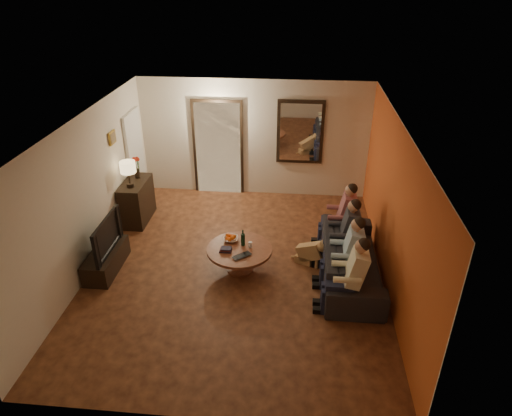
# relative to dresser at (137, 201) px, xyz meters

# --- Properties ---
(floor) EXTENTS (5.00, 6.00, 0.01)m
(floor) POSITION_rel_dresser_xyz_m (2.25, -1.51, -0.43)
(floor) COLOR #3B1B10
(floor) RESTS_ON ground
(ceiling) EXTENTS (5.00, 6.00, 0.01)m
(ceiling) POSITION_rel_dresser_xyz_m (2.25, -1.51, 2.17)
(ceiling) COLOR white
(ceiling) RESTS_ON back_wall
(back_wall) EXTENTS (5.00, 0.02, 2.60)m
(back_wall) POSITION_rel_dresser_xyz_m (2.25, 1.49, 0.87)
(back_wall) COLOR beige
(back_wall) RESTS_ON floor
(front_wall) EXTENTS (5.00, 0.02, 2.60)m
(front_wall) POSITION_rel_dresser_xyz_m (2.25, -4.51, 0.87)
(front_wall) COLOR beige
(front_wall) RESTS_ON floor
(left_wall) EXTENTS (0.02, 6.00, 2.60)m
(left_wall) POSITION_rel_dresser_xyz_m (-0.25, -1.51, 0.87)
(left_wall) COLOR beige
(left_wall) RESTS_ON floor
(right_wall) EXTENTS (0.02, 6.00, 2.60)m
(right_wall) POSITION_rel_dresser_xyz_m (4.75, -1.51, 0.87)
(right_wall) COLOR beige
(right_wall) RESTS_ON floor
(orange_accent) EXTENTS (0.01, 6.00, 2.60)m
(orange_accent) POSITION_rel_dresser_xyz_m (4.74, -1.51, 0.87)
(orange_accent) COLOR #DC5A25
(orange_accent) RESTS_ON right_wall
(kitchen_doorway) EXTENTS (1.00, 0.06, 2.10)m
(kitchen_doorway) POSITION_rel_dresser_xyz_m (1.45, 1.47, 0.62)
(kitchen_doorway) COLOR #FFE0A5
(kitchen_doorway) RESTS_ON floor
(door_trim) EXTENTS (1.12, 0.04, 2.22)m
(door_trim) POSITION_rel_dresser_xyz_m (1.45, 1.46, 0.62)
(door_trim) COLOR black
(door_trim) RESTS_ON floor
(fridge_glimpse) EXTENTS (0.45, 0.03, 1.70)m
(fridge_glimpse) POSITION_rel_dresser_xyz_m (1.70, 1.48, 0.47)
(fridge_glimpse) COLOR silver
(fridge_glimpse) RESTS_ON floor
(mirror_frame) EXTENTS (1.00, 0.05, 1.40)m
(mirror_frame) POSITION_rel_dresser_xyz_m (3.25, 1.45, 1.07)
(mirror_frame) COLOR black
(mirror_frame) RESTS_ON back_wall
(mirror_glass) EXTENTS (0.86, 0.02, 1.26)m
(mirror_glass) POSITION_rel_dresser_xyz_m (3.25, 1.42, 1.07)
(mirror_glass) COLOR white
(mirror_glass) RESTS_ON back_wall
(white_door) EXTENTS (0.06, 0.85, 2.04)m
(white_door) POSITION_rel_dresser_xyz_m (-0.21, 0.79, 0.59)
(white_door) COLOR white
(white_door) RESTS_ON floor
(framed_art) EXTENTS (0.03, 0.28, 0.24)m
(framed_art) POSITION_rel_dresser_xyz_m (-0.22, -0.21, 1.42)
(framed_art) COLOR #B28C33
(framed_art) RESTS_ON left_wall
(art_canvas) EXTENTS (0.01, 0.22, 0.18)m
(art_canvas) POSITION_rel_dresser_xyz_m (-0.21, -0.21, 1.42)
(art_canvas) COLOR brown
(art_canvas) RESTS_ON left_wall
(dresser) EXTENTS (0.45, 0.96, 0.85)m
(dresser) POSITION_rel_dresser_xyz_m (0.00, 0.00, 0.00)
(dresser) COLOR black
(dresser) RESTS_ON floor
(table_lamp) EXTENTS (0.30, 0.30, 0.54)m
(table_lamp) POSITION_rel_dresser_xyz_m (0.00, -0.22, 0.70)
(table_lamp) COLOR beige
(table_lamp) RESTS_ON dresser
(flower_vase) EXTENTS (0.14, 0.14, 0.44)m
(flower_vase) POSITION_rel_dresser_xyz_m (0.00, 0.22, 0.65)
(flower_vase) COLOR red
(flower_vase) RESTS_ON dresser
(tv_stand) EXTENTS (0.45, 1.12, 0.37)m
(tv_stand) POSITION_rel_dresser_xyz_m (0.00, -1.74, -0.24)
(tv_stand) COLOR black
(tv_stand) RESTS_ON floor
(tv) EXTENTS (1.09, 0.14, 0.63)m
(tv) POSITION_rel_dresser_xyz_m (0.00, -1.74, 0.26)
(tv) COLOR black
(tv) RESTS_ON tv_stand
(sofa) EXTENTS (2.36, 0.93, 0.69)m
(sofa) POSITION_rel_dresser_xyz_m (4.18, -1.53, -0.08)
(sofa) COLOR black
(sofa) RESTS_ON floor
(person_a) EXTENTS (0.60, 0.40, 1.20)m
(person_a) POSITION_rel_dresser_xyz_m (4.08, -2.43, 0.17)
(person_a) COLOR tan
(person_a) RESTS_ON sofa
(person_b) EXTENTS (0.60, 0.40, 1.20)m
(person_b) POSITION_rel_dresser_xyz_m (4.08, -1.83, 0.17)
(person_b) COLOR tan
(person_b) RESTS_ON sofa
(person_c) EXTENTS (0.60, 0.40, 1.20)m
(person_c) POSITION_rel_dresser_xyz_m (4.08, -1.23, 0.17)
(person_c) COLOR tan
(person_c) RESTS_ON sofa
(person_d) EXTENTS (0.60, 0.40, 1.20)m
(person_d) POSITION_rel_dresser_xyz_m (4.08, -0.63, 0.17)
(person_d) COLOR tan
(person_d) RESTS_ON sofa
(dog) EXTENTS (0.61, 0.45, 0.56)m
(dog) POSITION_rel_dresser_xyz_m (3.50, -1.26, -0.15)
(dog) COLOR #AC764F
(dog) RESTS_ON floor
(coffee_table) EXTENTS (1.30, 1.30, 0.45)m
(coffee_table) POSITION_rel_dresser_xyz_m (2.30, -1.55, -0.20)
(coffee_table) COLOR brown
(coffee_table) RESTS_ON floor
(bowl) EXTENTS (0.26, 0.26, 0.06)m
(bowl) POSITION_rel_dresser_xyz_m (2.12, -1.33, 0.05)
(bowl) COLOR white
(bowl) RESTS_ON coffee_table
(oranges) EXTENTS (0.20, 0.20, 0.08)m
(oranges) POSITION_rel_dresser_xyz_m (2.12, -1.33, 0.12)
(oranges) COLOR orange
(oranges) RESTS_ON bowl
(wine_bottle) EXTENTS (0.07, 0.07, 0.31)m
(wine_bottle) POSITION_rel_dresser_xyz_m (2.35, -1.45, 0.18)
(wine_bottle) COLOR black
(wine_bottle) RESTS_ON coffee_table
(wine_glass) EXTENTS (0.06, 0.06, 0.10)m
(wine_glass) POSITION_rel_dresser_xyz_m (2.48, -1.50, 0.07)
(wine_glass) COLOR silver
(wine_glass) RESTS_ON coffee_table
(book_stack) EXTENTS (0.20, 0.15, 0.07)m
(book_stack) POSITION_rel_dresser_xyz_m (2.08, -1.65, 0.06)
(book_stack) COLOR black
(book_stack) RESTS_ON coffee_table
(laptop) EXTENTS (0.39, 0.37, 0.03)m
(laptop) POSITION_rel_dresser_xyz_m (2.40, -1.83, 0.04)
(laptop) COLOR black
(laptop) RESTS_ON coffee_table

